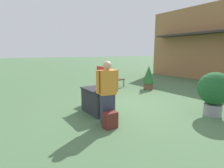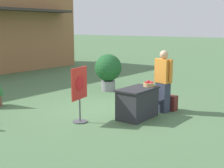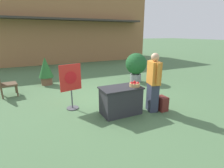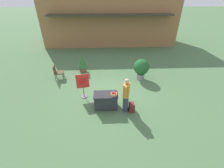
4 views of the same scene
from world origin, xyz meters
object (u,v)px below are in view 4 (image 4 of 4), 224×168
at_px(backpack, 132,107).
at_px(poster_board, 83,85).
at_px(patio_chair, 57,71).
at_px(person_visitor, 126,95).
at_px(apple_basket, 114,94).
at_px(display_table, 106,101).
at_px(potted_plant_far_left, 82,63).
at_px(potted_plant_near_right, 141,68).

height_order(backpack, poster_board, poster_board).
bearing_deg(patio_chair, person_visitor, -48.56).
xyz_separation_m(apple_basket, poster_board, (-1.53, 1.02, -0.08)).
bearing_deg(backpack, display_table, 164.79).
bearing_deg(potted_plant_far_left, poster_board, -82.14).
distance_m(patio_chair, potted_plant_near_right, 5.34).
height_order(apple_basket, potted_plant_far_left, potted_plant_far_left).
xyz_separation_m(person_visitor, potted_plant_near_right, (1.33, 2.95, -0.07)).
bearing_deg(potted_plant_near_right, person_visitor, -114.33).
xyz_separation_m(display_table, potted_plant_far_left, (-1.58, 3.98, 0.28)).
bearing_deg(person_visitor, poster_board, -14.94).
height_order(display_table, potted_plant_far_left, potted_plant_far_left).
bearing_deg(person_visitor, potted_plant_near_right, -100.64).
distance_m(apple_basket, backpack, 1.06).
distance_m(display_table, backpack, 1.26).
relative_size(apple_basket, patio_chair, 0.30).
bearing_deg(potted_plant_near_right, patio_chair, 177.02).
bearing_deg(backpack, potted_plant_near_right, 70.93).
relative_size(poster_board, potted_plant_far_left, 1.11).
relative_size(person_visitor, poster_board, 1.24).
relative_size(display_table, person_visitor, 0.68).
bearing_deg(patio_chair, potted_plant_far_left, 23.71).
distance_m(display_table, poster_board, 1.52).
distance_m(backpack, poster_board, 2.72).
relative_size(display_table, poster_board, 0.84).
distance_m(backpack, potted_plant_near_right, 3.28).
bearing_deg(apple_basket, person_visitor, -12.18).
bearing_deg(potted_plant_far_left, display_table, -68.29).
distance_m(person_visitor, backpack, 0.72).
relative_size(apple_basket, person_visitor, 0.17).
xyz_separation_m(apple_basket, potted_plant_far_left, (-1.96, 4.08, -0.17)).
xyz_separation_m(display_table, apple_basket, (0.37, -0.11, 0.45)).
height_order(display_table, potted_plant_near_right, potted_plant_near_right).
relative_size(display_table, backpack, 2.71).
xyz_separation_m(patio_chair, potted_plant_far_left, (1.48, 0.97, 0.15)).
bearing_deg(person_visitor, backpack, 173.59).
xyz_separation_m(poster_board, potted_plant_near_right, (3.41, 1.82, 0.03)).
height_order(person_visitor, backpack, person_visitor).
xyz_separation_m(apple_basket, potted_plant_near_right, (1.88, 2.83, -0.06)).
distance_m(apple_basket, potted_plant_near_right, 3.40).
bearing_deg(potted_plant_far_left, person_visitor, -59.21).
relative_size(apple_basket, poster_board, 0.21).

